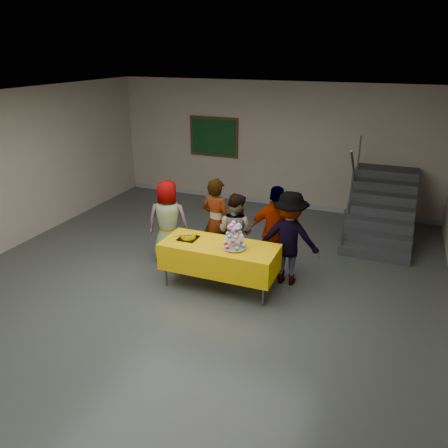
% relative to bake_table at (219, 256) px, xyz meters
% --- Properties ---
extents(room_shell, '(10.00, 10.04, 3.02)m').
position_rel_bake_table_xyz_m(room_shell, '(-0.41, -0.64, 1.57)').
color(room_shell, '#4C514C').
rests_on(room_shell, ground).
extents(bake_table, '(1.88, 0.78, 0.77)m').
position_rel_bake_table_xyz_m(bake_table, '(0.00, 0.00, 0.00)').
color(bake_table, '#595960').
rests_on(bake_table, ground).
extents(cupcake_stand, '(0.38, 0.38, 0.44)m').
position_rel_bake_table_xyz_m(cupcake_stand, '(0.28, -0.05, 0.38)').
color(cupcake_stand, silver).
rests_on(cupcake_stand, bake_table).
extents(bear_cake, '(0.32, 0.36, 0.12)m').
position_rel_bake_table_xyz_m(bear_cake, '(-0.57, 0.03, 0.27)').
color(bear_cake, black).
rests_on(bear_cake, bake_table).
extents(schoolchild_a, '(0.86, 0.69, 1.54)m').
position_rel_bake_table_xyz_m(schoolchild_a, '(-1.24, 0.57, 0.21)').
color(schoolchild_a, slate).
rests_on(schoolchild_a, ground).
extents(schoolchild_b, '(0.66, 0.51, 1.62)m').
position_rel_bake_table_xyz_m(schoolchild_b, '(-0.38, 0.78, 0.25)').
color(schoolchild_b, slate).
rests_on(schoolchild_b, ground).
extents(schoolchild_c, '(0.80, 0.69, 1.43)m').
position_rel_bake_table_xyz_m(schoolchild_c, '(0.02, 0.68, 0.16)').
color(schoolchild_c, slate).
rests_on(schoolchild_c, ground).
extents(schoolchild_d, '(1.00, 0.51, 1.64)m').
position_rel_bake_table_xyz_m(schoolchild_d, '(0.75, 0.66, 0.26)').
color(schoolchild_d, slate).
rests_on(schoolchild_d, ground).
extents(schoolchild_e, '(1.07, 0.66, 1.60)m').
position_rel_bake_table_xyz_m(schoolchild_e, '(0.99, 0.59, 0.24)').
color(schoolchild_e, slate).
rests_on(schoolchild_e, ground).
extents(staircase, '(1.30, 2.40, 2.04)m').
position_rel_bake_table_xyz_m(staircase, '(2.29, 3.47, -0.07)').
color(staircase, '#424447').
rests_on(staircase, ground).
extents(noticeboard, '(1.30, 0.05, 1.00)m').
position_rel_bake_table_xyz_m(noticeboard, '(-1.92, 4.30, 1.04)').
color(noticeboard, '#472B16').
rests_on(noticeboard, ground).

